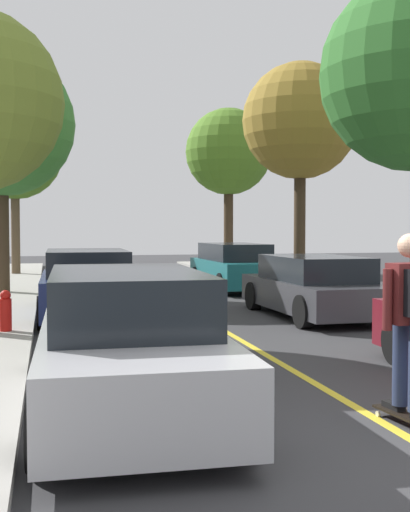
# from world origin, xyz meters

# --- Properties ---
(ground) EXTENTS (80.00, 80.00, 0.00)m
(ground) POSITION_xyz_m (0.00, 0.00, 0.00)
(ground) COLOR #353538
(center_line) EXTENTS (0.12, 39.20, 0.01)m
(center_line) POSITION_xyz_m (0.00, 4.00, 0.00)
(center_line) COLOR gold
(center_line) RESTS_ON ground
(parked_car_left_nearest) EXTENTS (1.95, 4.57, 1.45)m
(parked_car_left_nearest) POSITION_xyz_m (-2.36, 1.50, 0.70)
(parked_car_left_nearest) COLOR #B7B7BC
(parked_car_left_nearest) RESTS_ON ground
(parked_car_left_near) EXTENTS (2.01, 4.24, 1.43)m
(parked_car_left_near) POSITION_xyz_m (-2.36, 8.52, 0.70)
(parked_car_left_near) COLOR navy
(parked_car_left_near) RESTS_ON ground
(parked_car_right_near) EXTENTS (1.99, 4.36, 1.30)m
(parked_car_right_near) POSITION_xyz_m (2.36, 7.60, 0.64)
(parked_car_right_near) COLOR #38383D
(parked_car_right_near) RESTS_ON ground
(parked_car_right_far) EXTENTS (1.89, 4.37, 1.42)m
(parked_car_right_far) POSITION_xyz_m (2.36, 13.69, 0.71)
(parked_car_right_far) COLOR #196066
(parked_car_right_far) RESTS_ON ground
(street_tree_left_near) EXTENTS (3.99, 3.99, 6.61)m
(street_tree_left_near) POSITION_xyz_m (-4.36, 13.34, 4.73)
(street_tree_left_near) COLOR #3D2D1E
(street_tree_left_near) RESTS_ON sidewalk_left
(street_tree_left_far) EXTENTS (3.65, 3.65, 6.51)m
(street_tree_left_far) POSITION_xyz_m (-4.36, 20.78, 4.80)
(street_tree_left_far) COLOR brown
(street_tree_left_far) RESTS_ON sidewalk_left
(street_tree_right_near) EXTENTS (3.53, 3.53, 6.78)m
(street_tree_right_near) POSITION_xyz_m (4.36, 13.39, 5.12)
(street_tree_right_near) COLOR #3D2D1E
(street_tree_right_near) RESTS_ON sidewalk_right
(street_tree_right_far) EXTENTS (3.66, 3.66, 6.83)m
(street_tree_right_far) POSITION_xyz_m (4.36, 21.43, 5.10)
(street_tree_right_far) COLOR #3D2D1E
(street_tree_right_far) RESTS_ON sidewalk_right
(fire_hydrant) EXTENTS (0.20, 0.20, 0.70)m
(fire_hydrant) POSITION_xyz_m (-3.86, 6.25, 0.49)
(fire_hydrant) COLOR #B2140F
(fire_hydrant) RESTS_ON sidewalk_left
(skateboard) EXTENTS (0.31, 0.86, 0.10)m
(skateboard) POSITION_xyz_m (0.19, 0.30, 0.09)
(skateboard) COLOR black
(skateboard) RESTS_ON ground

